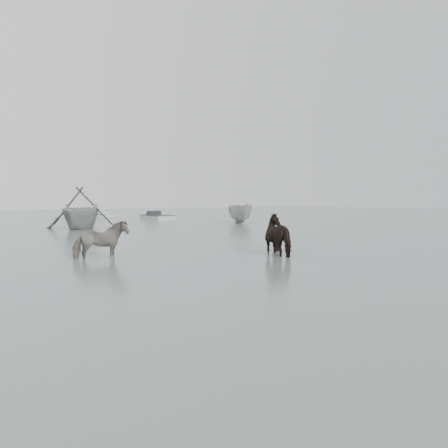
% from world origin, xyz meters
% --- Properties ---
extents(ground, '(140.00, 140.00, 0.00)m').
position_xyz_m(ground, '(0.00, 0.00, 0.00)').
color(ground, slate).
rests_on(ground, ground).
extents(pony_pinto, '(1.77, 1.03, 1.40)m').
position_xyz_m(pony_pinto, '(-3.33, 3.28, 0.70)').
color(pony_pinto, black).
rests_on(pony_pinto, ground).
extents(pony_dark, '(1.61, 1.80, 1.61)m').
position_xyz_m(pony_dark, '(2.01, 0.75, 0.81)').
color(pony_dark, black).
rests_on(pony_dark, ground).
extents(pony_black, '(1.18, 1.10, 1.09)m').
position_xyz_m(pony_black, '(2.81, 1.98, 0.55)').
color(pony_black, black).
rests_on(pony_black, ground).
extents(rowboat_trail, '(6.40, 6.64, 2.69)m').
position_xyz_m(rowboat_trail, '(1.26, 18.01, 1.34)').
color(rowboat_trail, '#989A98').
rests_on(rowboat_trail, ground).
extents(boat_small, '(3.16, 4.36, 1.58)m').
position_xyz_m(boat_small, '(13.52, 18.25, 0.79)').
color(boat_small, '#A1A29D').
rests_on(boat_small, ground).
extents(skiff_port, '(1.84, 5.28, 0.75)m').
position_xyz_m(skiff_port, '(11.21, 27.20, 0.38)').
color(skiff_port, '#B0B3B0').
rests_on(skiff_port, ground).
extents(skiff_mid, '(5.13, 5.33, 0.75)m').
position_xyz_m(skiff_mid, '(7.31, 33.95, 0.38)').
color(skiff_mid, '#A5A8A5').
rests_on(skiff_mid, ground).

